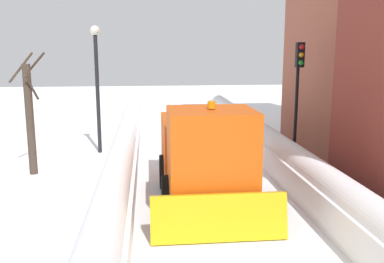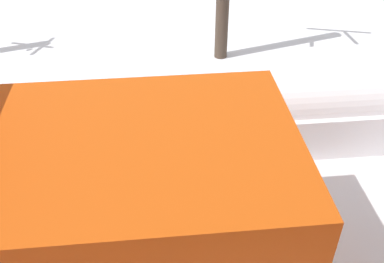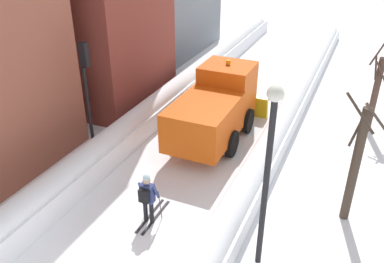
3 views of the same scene
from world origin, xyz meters
name	(u,v)px [view 3 (image 3 of 3)]	position (x,y,z in m)	size (l,w,h in m)	color
ground_plane	(216,128)	(0.00, 10.00, 0.00)	(80.00, 80.00, 0.00)	white
snowbank_left	(160,105)	(-2.86, 10.00, 0.63)	(1.10, 36.00, 1.32)	white
snowbank_right	(279,129)	(2.86, 10.00, 0.55)	(1.10, 36.00, 1.20)	white
plow_truck	(216,107)	(0.30, 9.12, 1.48)	(3.20, 5.98, 3.12)	#DB510F
skier	(148,197)	(0.36, 3.11, 1.00)	(0.62, 1.80, 1.81)	black
traffic_light_pole	(87,80)	(-3.64, 5.85, 3.24)	(0.28, 0.42, 4.64)	black
street_lamp	(268,160)	(4.00, 2.91, 3.37)	(0.40, 0.40, 5.34)	black
bare_tree_near	(356,163)	(6.02, 5.88, 2.07)	(1.26, 1.04, 4.31)	#43352A
bare_tree_mid	(375,93)	(6.35, 12.56, 1.82)	(0.90, 0.90, 4.28)	#4D372D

